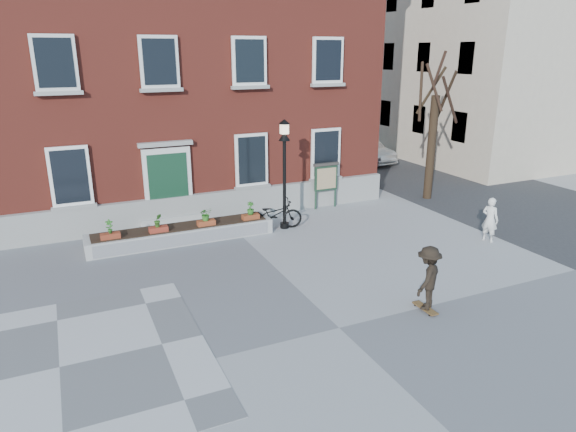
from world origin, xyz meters
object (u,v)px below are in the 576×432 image
parked_car (366,151)px  bystander (490,220)px  skateboarder (428,278)px  lamp_post (284,159)px  notice_board (326,178)px  bicycle (274,214)px

parked_car → bystander: bearing=-110.8°
skateboarder → parked_car: bearing=62.2°
lamp_post → notice_board: bearing=31.9°
bicycle → bystander: bearing=-111.5°
bystander → lamp_post: (-5.73, 4.08, 1.77)m
bicycle → skateboarder: size_ratio=1.22×
bicycle → parked_car: parked_car is taller
bicycle → bystander: 7.40m
notice_board → skateboarder: bearing=-102.2°
parked_car → lamp_post: (-8.91, -8.55, 1.87)m
parked_car → skateboarder: (-8.25, -15.67, 0.21)m
parked_car → lamp_post: 12.49m
bystander → skateboarder: 5.92m
notice_board → bystander: bearing=-60.5°
lamp_post → bicycle: bearing=168.9°
bystander → parked_car: bearing=-33.1°
bicycle → bystander: (6.12, -4.15, 0.22)m
parked_car → lamp_post: bearing=-142.8°
skateboarder → lamp_post: bearing=95.3°
bystander → notice_board: 6.52m
parked_car → bystander: bystander is taller
bicycle → parked_car: bearing=-35.0°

